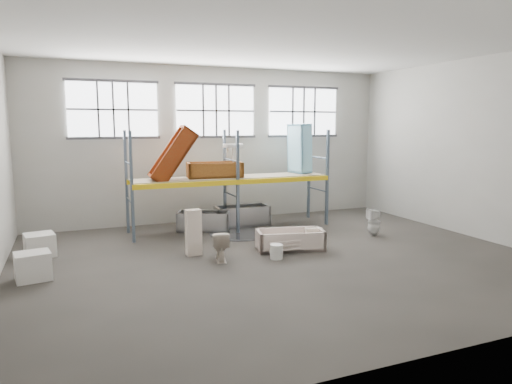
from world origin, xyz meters
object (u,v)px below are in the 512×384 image
bathtub_beige (290,240)px  carton_near (33,266)px  rust_tub_flat (215,170)px  steel_tub_right (242,215)px  blue_tub_upright (300,148)px  toilet_white (374,222)px  toilet_beige (220,246)px  bucket (277,252)px  steel_tub_left (204,221)px  cistern_tall (194,232)px

bathtub_beige → carton_near: carton_near is taller
rust_tub_flat → carton_near: bearing=-148.3°
rust_tub_flat → carton_near: rust_tub_flat is taller
steel_tub_right → blue_tub_upright: size_ratio=1.07×
toilet_white → blue_tub_upright: blue_tub_upright is taller
toilet_beige → bucket: 1.34m
steel_tub_left → blue_tub_upright: (3.26, 0.07, 2.11)m
toilet_white → rust_tub_flat: size_ratio=0.48×
cistern_tall → carton_near: cistern_tall is taller
toilet_white → bathtub_beige: bearing=-75.3°
rust_tub_flat → carton_near: 5.88m
bucket → cistern_tall: bearing=148.3°
cistern_tall → bucket: size_ratio=3.23×
steel_tub_left → toilet_white: bearing=-30.2°
bathtub_beige → cistern_tall: 2.47m
cistern_tall → steel_tub_left: (0.96, 2.51, -0.28)m
carton_near → blue_tub_upright: bearing=21.9°
steel_tub_right → bucket: bearing=-98.3°
bathtub_beige → rust_tub_flat: bearing=123.5°
bucket → carton_near: bearing=174.1°
cistern_tall → toilet_white: cistern_tall is taller
toilet_beige → blue_tub_upright: bearing=-125.7°
bathtub_beige → steel_tub_left: size_ratio=1.10×
steel_tub_left → bucket: 3.66m
steel_tub_left → toilet_beige: bearing=-98.8°
cistern_tall → steel_tub_left: 2.70m
toilet_beige → carton_near: (-3.98, 0.15, -0.07)m
blue_tub_upright → bucket: size_ratio=4.49×
bathtub_beige → toilet_white: bearing=20.7°
bathtub_beige → steel_tub_right: (-0.13, 3.17, 0.06)m
rust_tub_flat → cistern_tall: bearing=-118.2°
toilet_beige → carton_near: bearing=11.2°
toilet_beige → toilet_white: (4.82, 0.66, 0.04)m
steel_tub_left → rust_tub_flat: size_ratio=0.94×
steel_tub_right → carton_near: size_ratio=2.50×
steel_tub_right → toilet_white: bearing=-42.6°
rust_tub_flat → bucket: 3.91m
toilet_beige → steel_tub_left: (0.49, 3.18, -0.07)m
bucket → carton_near: (-5.24, 0.54, 0.11)m
bathtub_beige → carton_near: bearing=-166.3°
bathtub_beige → carton_near: size_ratio=2.53×
bathtub_beige → cistern_tall: (-2.41, 0.42, 0.31)m
rust_tub_flat → bucket: bearing=-83.3°
cistern_tall → toilet_white: size_ratio=1.44×
steel_tub_right → rust_tub_flat: bearing=-163.3°
toilet_white → rust_tub_flat: rust_tub_flat is taller
blue_tub_upright → bucket: blue_tub_upright is taller
bathtub_beige → bucket: size_ratio=4.84×
steel_tub_left → carton_near: size_ratio=2.29×
toilet_white → toilet_beige: bearing=-75.5°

